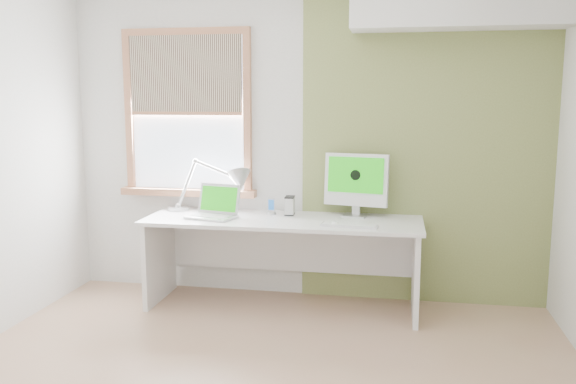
% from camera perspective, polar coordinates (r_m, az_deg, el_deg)
% --- Properties ---
extents(room, '(4.04, 3.54, 2.64)m').
position_cam_1_polar(room, '(3.29, -3.30, 2.35)').
color(room, tan).
rests_on(room, ground).
extents(accent_wall, '(2.00, 0.02, 2.60)m').
position_cam_1_polar(accent_wall, '(4.94, 13.00, 4.34)').
color(accent_wall, olive).
rests_on(accent_wall, room).
extents(soffit, '(1.60, 0.40, 0.42)m').
position_cam_1_polar(soffit, '(4.82, 16.06, 17.24)').
color(soffit, white).
rests_on(soffit, room).
extents(window, '(1.20, 0.14, 1.42)m').
position_cam_1_polar(window, '(5.21, -9.63, 7.37)').
color(window, '#A46443').
rests_on(window, room).
extents(desk, '(2.20, 0.70, 0.73)m').
position_cam_1_polar(desk, '(4.84, -0.38, -4.69)').
color(desk, white).
rests_on(desk, room).
extents(desk_lamp, '(0.80, 0.32, 0.45)m').
position_cam_1_polar(desk_lamp, '(5.03, -5.75, 0.75)').
color(desk_lamp, '#BCBEC1').
rests_on(desk_lamp, desk).
extents(laptop, '(0.42, 0.37, 0.26)m').
position_cam_1_polar(laptop, '(4.84, -7.02, -1.64)').
color(laptop, '#BCBEC1').
rests_on(laptop, desk).
extents(phone_dock, '(0.08, 0.08, 0.14)m').
position_cam_1_polar(phone_dock, '(4.91, -1.60, -1.70)').
color(phone_dock, '#BCBEC1').
rests_on(phone_dock, desk).
extents(external_drive, '(0.08, 0.12, 0.15)m').
position_cam_1_polar(external_drive, '(4.89, 0.17, -1.31)').
color(external_drive, '#BCBEC1').
rests_on(external_drive, desk).
extents(imac, '(0.53, 0.21, 0.51)m').
position_cam_1_polar(imac, '(4.84, 6.55, 1.03)').
color(imac, '#BCBEC1').
rests_on(imac, desk).
extents(keyboard, '(0.44, 0.16, 0.02)m').
position_cam_1_polar(keyboard, '(4.47, 5.88, -3.20)').
color(keyboard, white).
rests_on(keyboard, desk).
extents(mouse, '(0.08, 0.11, 0.03)m').
position_cam_1_polar(mouse, '(4.50, 4.50, -3.03)').
color(mouse, white).
rests_on(mouse, desk).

